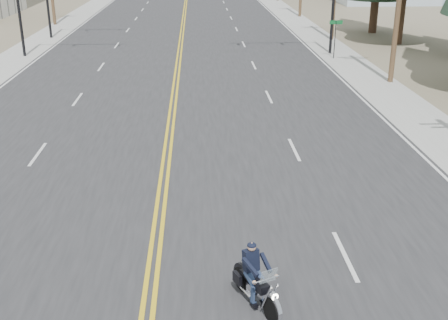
% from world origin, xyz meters
% --- Properties ---
extents(road, '(20.00, 200.00, 0.01)m').
position_xyz_m(road, '(0.00, 70.00, 0.01)').
color(road, '#303033').
rests_on(road, ground).
extents(sidewalk_left, '(3.00, 200.00, 0.01)m').
position_xyz_m(sidewalk_left, '(-11.50, 70.00, 0.01)').
color(sidewalk_left, '#A5A5A0').
rests_on(sidewalk_left, ground).
extents(sidewalk_right, '(3.00, 200.00, 0.01)m').
position_xyz_m(sidewalk_right, '(11.50, 70.00, 0.01)').
color(sidewalk_right, '#A5A5A0').
rests_on(sidewalk_right, ground).
extents(street_sign, '(0.90, 0.06, 2.62)m').
position_xyz_m(street_sign, '(10.80, 30.00, 1.80)').
color(street_sign, black).
rests_on(street_sign, ground).
extents(motorcyclist, '(1.52, 2.07, 1.49)m').
position_xyz_m(motorcyclist, '(2.45, 2.02, 0.74)').
color(motorcyclist, black).
rests_on(motorcyclist, ground).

